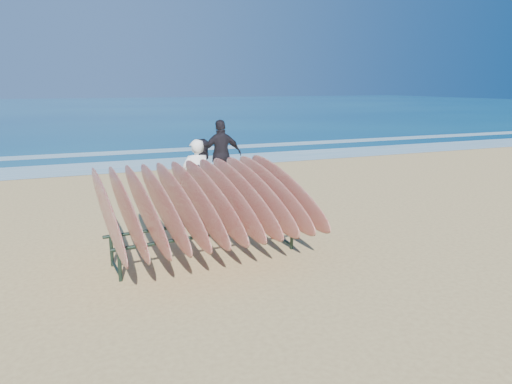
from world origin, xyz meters
The scene contains 8 objects.
ground centered at (0.00, 0.00, 0.00)m, with size 120.00×120.00×0.00m, color tan.
ocean centered at (0.00, 55.00, 0.01)m, with size 160.00×160.00×0.00m, color navy.
foam_near centered at (0.00, 10.00, 0.01)m, with size 160.00×160.00×0.00m, color white.
foam_far centered at (0.00, 13.50, 0.01)m, with size 160.00×160.00×0.00m, color white.
surfboard_rack centered at (-1.06, 0.40, 0.99)m, with size 3.44×3.17×1.67m.
person_white centered at (-0.55, 2.95, 0.85)m, with size 0.62×0.41×1.69m, color white.
person_dark_a centered at (-0.36, 3.03, 0.84)m, with size 0.82×0.64×1.68m, color black.
person_dark_b centered at (0.75, 5.25, 0.96)m, with size 1.12×0.47×1.92m, color black.
Camera 1 is at (-2.94, -6.63, 2.83)m, focal length 32.00 mm.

